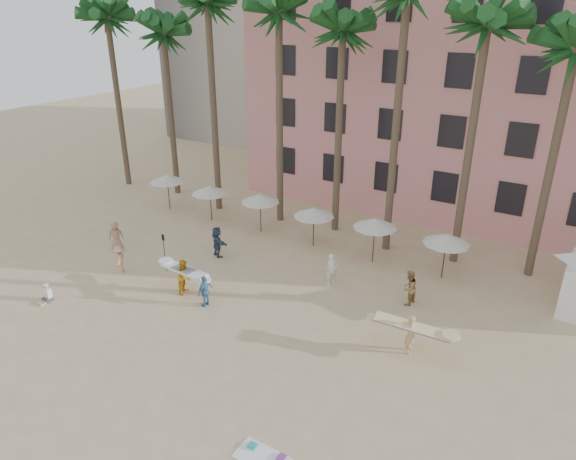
{
  "coord_description": "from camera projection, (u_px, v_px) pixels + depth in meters",
  "views": [
    {
      "loc": [
        12.69,
        -12.93,
        13.8
      ],
      "look_at": [
        1.13,
        6.0,
        4.0
      ],
      "focal_mm": 32.0,
      "sensor_mm": 36.0,
      "label": 1
    }
  ],
  "objects": [
    {
      "name": "seated_man",
      "position": [
        47.0,
        296.0,
        25.83
      ],
      "size": [
        0.42,
        0.73,
        0.94
      ],
      "color": "#3F3F4C",
      "rests_on": "ground"
    },
    {
      "name": "umbrella_row",
      "position": [
        286.0,
        205.0,
        31.96
      ],
      "size": [
        22.5,
        2.7,
        2.73
      ],
      "color": "#332B23",
      "rests_on": "ground"
    },
    {
      "name": "ground",
      "position": [
        192.0,
        359.0,
        21.72
      ],
      "size": [
        120.0,
        120.0,
        0.0
      ],
      "primitive_type": "plane",
      "color": "#D1B789",
      "rests_on": "ground"
    },
    {
      "name": "carrier_white",
      "position": [
        184.0,
        275.0,
        26.41
      ],
      "size": [
        3.16,
        1.27,
        1.86
      ],
      "color": "orange",
      "rests_on": "ground"
    },
    {
      "name": "beachgoers",
      "position": [
        223.0,
        258.0,
        28.39
      ],
      "size": [
        18.23,
        6.4,
        1.88
      ],
      "color": "white",
      "rests_on": "ground"
    },
    {
      "name": "carrier_yellow",
      "position": [
        411.0,
        332.0,
        21.8
      ],
      "size": [
        3.29,
        1.25,
        1.84
      ],
      "color": "tan",
      "rests_on": "ground"
    },
    {
      "name": "beach_towel",
      "position": [
        263.0,
        457.0,
        17.01
      ],
      "size": [
        1.8,
        1.0,
        0.14
      ],
      "color": "white",
      "rests_on": "ground"
    },
    {
      "name": "pink_hotel",
      "position": [
        511.0,
        95.0,
        35.44
      ],
      "size": [
        35.0,
        14.0,
        16.0
      ],
      "primitive_type": "cube",
      "color": "#D98984",
      "rests_on": "ground"
    },
    {
      "name": "paddle",
      "position": [
        164.0,
        248.0,
        28.43
      ],
      "size": [
        0.18,
        0.04,
        2.23
      ],
      "color": "black",
      "rests_on": "ground"
    },
    {
      "name": "palm_row",
      "position": [
        364.0,
        20.0,
        27.95
      ],
      "size": [
        44.4,
        5.4,
        16.3
      ],
      "color": "brown",
      "rests_on": "ground"
    }
  ]
}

